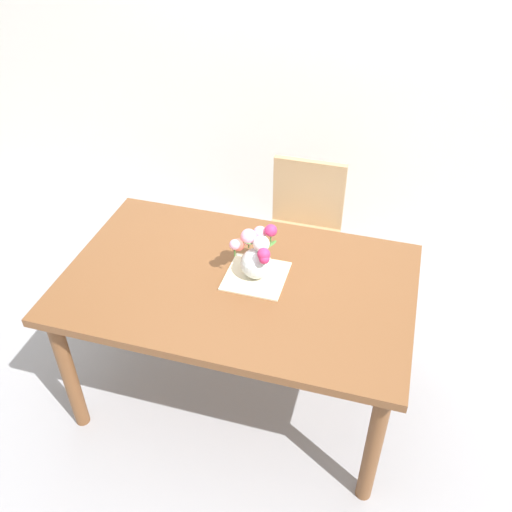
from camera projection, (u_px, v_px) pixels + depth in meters
ground_plane at (241, 388)px, 3.01m from camera, size 12.00×12.00×0.00m
back_wall at (316, 32)px, 3.35m from camera, size 7.00×0.10×2.80m
dining_table at (238, 295)px, 2.59m from camera, size 1.58×0.99×0.77m
chair_far at (303, 227)px, 3.29m from camera, size 0.42×0.42×0.90m
placemat at (256, 276)px, 2.55m from camera, size 0.27×0.27×0.01m
flower_vase at (256, 255)px, 2.48m from camera, size 0.20×0.20×0.23m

